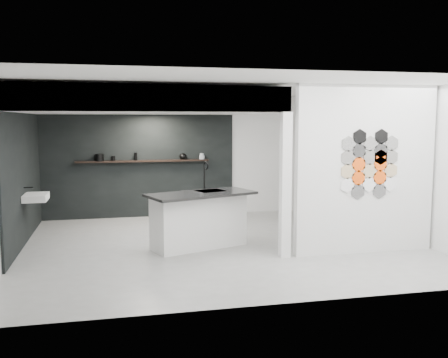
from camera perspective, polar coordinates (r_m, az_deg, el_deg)
floor at (r=9.03m, az=-0.20°, el=-7.54°), size 7.00×6.00×0.01m
partition_panel at (r=8.63m, az=15.86°, el=1.03°), size 2.45×0.15×2.80m
bay_clad_back at (r=11.57m, az=-9.72°, el=1.45°), size 4.40×0.04×2.35m
bay_clad_left at (r=9.73m, az=-21.96°, el=0.08°), size 0.04×4.00×2.35m
bulkhead at (r=9.56m, az=-9.25°, el=8.62°), size 4.40×4.00×0.40m
corner_column at (r=8.08m, az=7.02°, el=-0.74°), size 0.16×0.16×2.35m
fascia_beam at (r=7.65m, az=-8.35°, el=9.14°), size 4.40×0.16×0.40m
wall_basin at (r=9.54m, az=-20.70°, el=-1.96°), size 0.40×0.60×0.12m
display_shelf at (r=11.46m, az=-9.20°, el=2.04°), size 3.00×0.15×0.04m
kitchen_island at (r=8.76m, az=-2.88°, el=-4.59°), size 2.01×1.38×1.49m
stockpot at (r=11.44m, az=-14.04°, el=2.40°), size 0.25×0.25×0.15m
kettle at (r=11.55m, az=-4.71°, el=2.59°), size 0.20×0.20×0.14m
glass_bowl at (r=11.62m, az=-2.54°, el=2.50°), size 0.15×0.15×0.09m
glass_vase at (r=11.62m, az=-2.54°, el=2.62°), size 0.12×0.12×0.14m
bottle_dark at (r=11.45m, az=-10.06°, el=2.56°), size 0.07×0.07×0.18m
utensil_cup at (r=11.44m, az=-12.55°, el=2.32°), size 0.10×0.10×0.10m
hex_tile_cluster at (r=8.56m, az=16.36°, el=1.67°), size 1.04×0.02×1.16m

